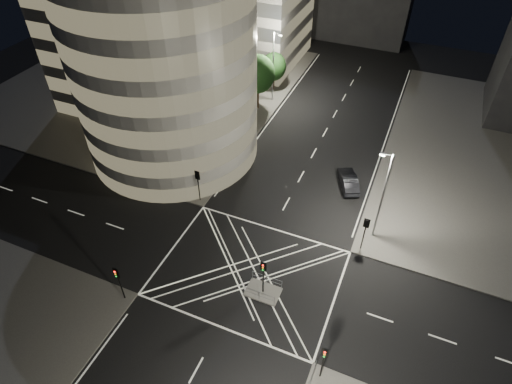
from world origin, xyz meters
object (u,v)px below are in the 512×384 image
at_px(traffic_signal_fl, 198,180).
at_px(street_lamp_right_far, 382,194).
at_px(sedan, 348,181).
at_px(traffic_signal_island, 263,272).
at_px(traffic_signal_nl, 118,278).
at_px(street_lamp_left_near, 214,132).
at_px(central_island, 263,292).
at_px(traffic_signal_nr, 324,358).
at_px(street_lamp_left_far, 273,65).
at_px(traffic_signal_fr, 365,228).

bearing_deg(traffic_signal_fl, street_lamp_right_far, 6.88).
bearing_deg(sedan, traffic_signal_island, 53.85).
height_order(traffic_signal_nl, street_lamp_left_near, street_lamp_left_near).
height_order(central_island, traffic_signal_nl, traffic_signal_nl).
xyz_separation_m(traffic_signal_nr, street_lamp_left_far, (-18.24, 36.80, 2.63)).
relative_size(traffic_signal_nl, traffic_signal_island, 1.00).
bearing_deg(street_lamp_left_far, sedan, -44.41).
relative_size(traffic_signal_fl, street_lamp_left_far, 0.40).
height_order(traffic_signal_fl, traffic_signal_nl, same).
relative_size(traffic_signal_fr, traffic_signal_nr, 1.00).
relative_size(central_island, traffic_signal_nr, 0.75).
xyz_separation_m(traffic_signal_fl, street_lamp_left_near, (-0.64, 5.20, 2.63)).
height_order(traffic_signal_nr, street_lamp_left_far, street_lamp_left_far).
bearing_deg(traffic_signal_island, street_lamp_left_far, 109.95).
height_order(traffic_signal_island, street_lamp_left_far, street_lamp_left_far).
height_order(central_island, traffic_signal_nr, traffic_signal_nr).
bearing_deg(central_island, street_lamp_right_far, 54.70).
bearing_deg(street_lamp_right_far, street_lamp_left_near, 170.97).
bearing_deg(street_lamp_left_far, traffic_signal_fl, -88.43).
bearing_deg(traffic_signal_island, traffic_signal_nl, -153.86).
height_order(traffic_signal_fl, traffic_signal_fr, same).
relative_size(traffic_signal_fl, street_lamp_left_near, 0.40).
height_order(traffic_signal_nl, street_lamp_left_far, street_lamp_left_far).
xyz_separation_m(traffic_signal_fl, traffic_signal_nr, (17.60, -13.60, 0.00)).
bearing_deg(street_lamp_right_far, sedan, 122.04).
distance_m(traffic_signal_nl, traffic_signal_fr, 22.24).
bearing_deg(traffic_signal_fl, sedan, 31.56).
bearing_deg(sedan, traffic_signal_fr, 86.58).
relative_size(traffic_signal_fl, traffic_signal_nl, 1.00).
relative_size(street_lamp_right_far, sedan, 2.09).
height_order(street_lamp_left_near, street_lamp_right_far, same).
bearing_deg(street_lamp_right_far, traffic_signal_fr, -106.11).
distance_m(traffic_signal_island, street_lamp_left_near, 17.89).
xyz_separation_m(traffic_signal_fr, traffic_signal_island, (-6.80, -8.30, 0.00)).
bearing_deg(street_lamp_left_near, street_lamp_left_far, 90.00).
bearing_deg(sedan, street_lamp_left_far, -69.36).
distance_m(central_island, traffic_signal_island, 2.84).
relative_size(central_island, street_lamp_right_far, 0.30).
height_order(traffic_signal_nr, traffic_signal_island, same).
bearing_deg(street_lamp_left_far, central_island, -70.05).
relative_size(traffic_signal_island, sedan, 0.83).
xyz_separation_m(traffic_signal_island, street_lamp_left_near, (-11.44, 13.50, 2.63)).
bearing_deg(traffic_signal_nr, traffic_signal_fr, 90.00).
relative_size(street_lamp_left_far, sedan, 2.09).
height_order(traffic_signal_fl, street_lamp_right_far, street_lamp_right_far).
bearing_deg(traffic_signal_fl, central_island, -37.54).
height_order(traffic_signal_nr, sedan, traffic_signal_nr).
height_order(traffic_signal_island, sedan, traffic_signal_island).
bearing_deg(sedan, traffic_signal_nl, 32.62).
bearing_deg(traffic_signal_nl, traffic_signal_fr, 37.69).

